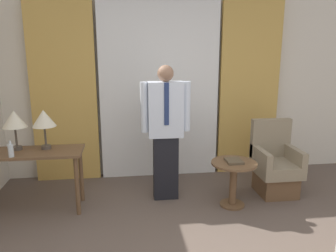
{
  "coord_description": "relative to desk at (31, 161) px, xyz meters",
  "views": [
    {
      "loc": [
        -0.49,
        -1.94,
        1.85
      ],
      "look_at": [
        -0.0,
        1.75,
        0.97
      ],
      "focal_mm": 35.0,
      "sensor_mm": 36.0,
      "label": 1
    }
  ],
  "objects": [
    {
      "name": "curtain_drape_right",
      "position": [
        2.91,
        0.93,
        0.69
      ],
      "size": [
        0.89,
        0.06,
        2.58
      ],
      "color": "gold",
      "rests_on": "ground_plane"
    },
    {
      "name": "book",
      "position": [
        2.34,
        -0.19,
        -0.03
      ],
      "size": [
        0.19,
        0.22,
        0.03
      ],
      "color": "brown",
      "rests_on": "side_table"
    },
    {
      "name": "desk",
      "position": [
        0.0,
        0.0,
        0.0
      ],
      "size": [
        1.16,
        0.48,
        0.72
      ],
      "color": "brown",
      "rests_on": "ground_plane"
    },
    {
      "name": "curtain_sheer_center",
      "position": [
        1.58,
        0.93,
        0.69
      ],
      "size": [
        1.7,
        0.06,
        2.58
      ],
      "color": "white",
      "rests_on": "ground_plane"
    },
    {
      "name": "curtain_drape_left",
      "position": [
        0.25,
        0.93,
        0.69
      ],
      "size": [
        0.89,
        0.06,
        2.58
      ],
      "color": "gold",
      "rests_on": "ground_plane"
    },
    {
      "name": "side_table",
      "position": [
        2.34,
        -0.2,
        -0.23
      ],
      "size": [
        0.54,
        0.54,
        0.55
      ],
      "color": "brown",
      "rests_on": "ground_plane"
    },
    {
      "name": "wall_back",
      "position": [
        1.58,
        1.06,
        0.75
      ],
      "size": [
        10.0,
        0.06,
        2.7
      ],
      "color": "silver",
      "rests_on": "ground_plane"
    },
    {
      "name": "person",
      "position": [
        1.57,
        0.13,
        0.31
      ],
      "size": [
        0.61,
        0.2,
        1.67
      ],
      "color": "black",
      "rests_on": "ground_plane"
    },
    {
      "name": "armchair",
      "position": [
        3.0,
        0.1,
        -0.25
      ],
      "size": [
        0.53,
        0.56,
        0.95
      ],
      "color": "brown",
      "rests_on": "ground_plane"
    },
    {
      "name": "table_lamp_left",
      "position": [
        -0.16,
        0.08,
        0.47
      ],
      "size": [
        0.27,
        0.27,
        0.46
      ],
      "color": "#4C4238",
      "rests_on": "desk"
    },
    {
      "name": "table_lamp_right",
      "position": [
        0.16,
        0.08,
        0.47
      ],
      "size": [
        0.27,
        0.27,
        0.46
      ],
      "color": "#4C4238",
      "rests_on": "desk"
    },
    {
      "name": "bottle_near_edge",
      "position": [
        -0.14,
        -0.18,
        0.19
      ],
      "size": [
        0.06,
        0.06,
        0.18
      ],
      "color": "silver",
      "rests_on": "desk"
    }
  ]
}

